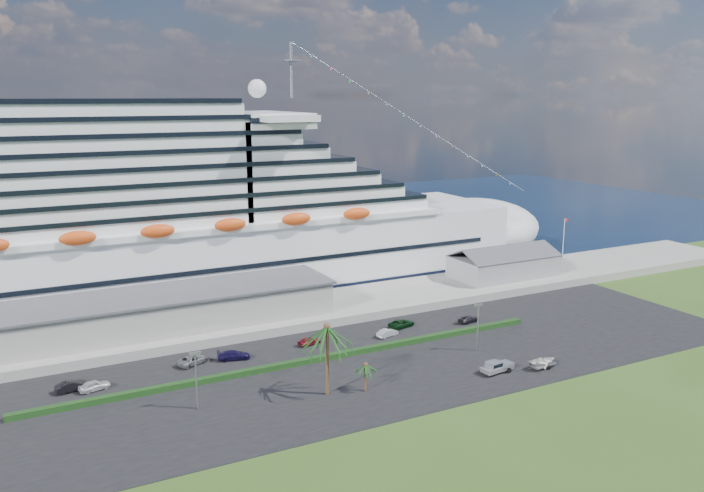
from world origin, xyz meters
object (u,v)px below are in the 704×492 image
cruise_ship (154,222)px  boat_trailer (544,362)px  pickup_truck (497,366)px  parked_car_3 (234,355)px

cruise_ship → boat_trailer: bearing=-55.4°
cruise_ship → pickup_truck: bearing=-59.4°
parked_car_3 → boat_trailer: boat_trailer is taller
parked_car_3 → boat_trailer: bearing=-108.5°
cruise_ship → pickup_truck: size_ratio=34.09×
pickup_truck → boat_trailer: (7.80, -1.97, 0.05)m
cruise_ship → pickup_truck: 77.15m
parked_car_3 → pickup_truck: (34.86, -24.20, 0.27)m
cruise_ship → parked_car_3: (3.57, -40.87, -15.80)m
parked_car_3 → boat_trailer: (42.65, -26.17, 0.32)m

